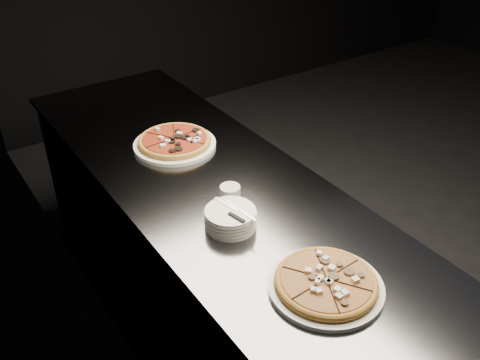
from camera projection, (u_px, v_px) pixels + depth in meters
wall_left at (111, 90)px, 1.63m from camera, size 0.02×5.00×2.80m
counter at (219, 273)px, 2.31m from camera, size 0.74×2.44×0.92m
pizza_mushroom at (326, 283)px, 1.57m from camera, size 0.35×0.35×0.04m
pizza_tomato at (175, 142)px, 2.30m from camera, size 0.36×0.36×0.04m
plate_stack at (230, 218)px, 1.82m from camera, size 0.18×0.18×0.07m
cutlery at (234, 211)px, 1.80m from camera, size 0.06×0.19×0.01m
ramekin at (230, 194)px, 1.95m from camera, size 0.07×0.07×0.07m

